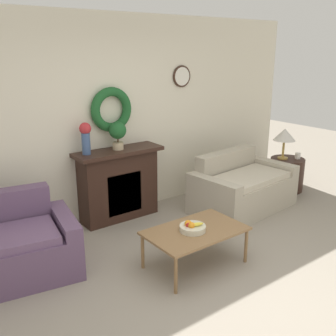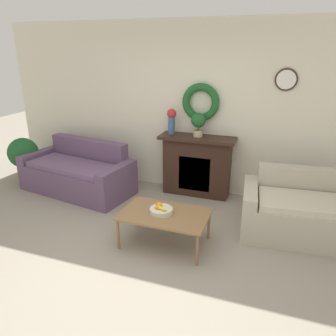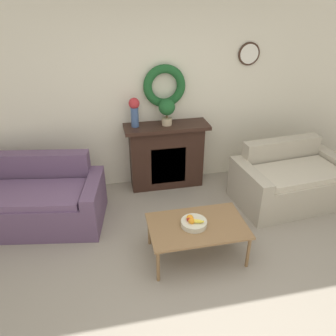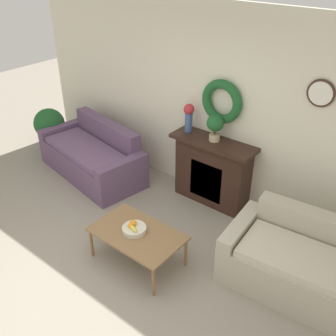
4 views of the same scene
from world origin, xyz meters
name	(u,v)px [view 4 (image 4 of 4)]	position (x,y,z in m)	size (l,w,h in m)	color
ground_plane	(90,289)	(0.00, 0.00, 0.00)	(16.00, 16.00, 0.00)	gray
wall_back	(219,108)	(0.01, 2.45, 1.36)	(6.80, 0.18, 2.70)	beige
fireplace	(212,171)	(0.09, 2.24, 0.49)	(1.19, 0.41, 0.98)	#331E16
couch_left	(93,157)	(-1.81, 1.70, 0.30)	(1.97, 1.15, 0.83)	#604766
loveseat_right	(297,263)	(1.69, 1.47, 0.31)	(1.57, 1.00, 0.80)	#B2A893
coffee_table	(137,235)	(0.11, 0.67, 0.38)	(1.05, 0.65, 0.42)	olive
fruit_bowl	(134,228)	(0.06, 0.66, 0.46)	(0.28, 0.28, 0.12)	beige
vase_on_mantel_left	(189,116)	(-0.35, 2.25, 1.21)	(0.15, 0.15, 0.40)	#3D5684
potted_plant_on_mantel	(215,125)	(0.09, 2.23, 1.20)	(0.23, 0.23, 0.37)	tan
potted_plant_floor_by_couch	(50,126)	(-2.96, 1.75, 0.50)	(0.53, 0.53, 0.79)	tan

